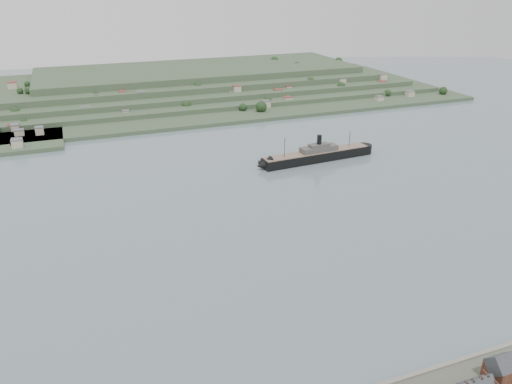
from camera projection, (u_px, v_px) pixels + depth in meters
name	position (u px, v px, depth m)	size (l,w,h in m)	color
ground	(274.00, 222.00, 329.19)	(1400.00, 1400.00, 0.00)	slate
gabled_building	(502.00, 370.00, 194.44)	(10.40, 10.18, 14.09)	#4A241A
far_peninsula	(180.00, 87.00, 670.35)	(760.00, 309.00, 30.00)	#384E34
steamship	(314.00, 156.00, 434.70)	(115.59, 21.29, 27.72)	black
ferry_west	(11.00, 148.00, 465.25)	(17.42, 8.41, 6.30)	black
ferry_east	(269.00, 162.00, 430.66)	(19.55, 8.30, 7.10)	black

